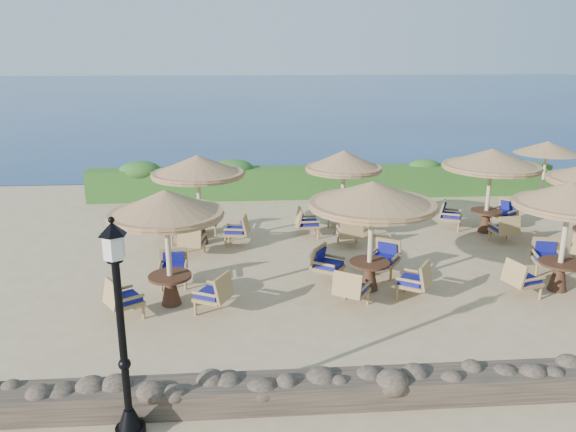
{
  "coord_description": "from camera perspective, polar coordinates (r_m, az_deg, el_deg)",
  "views": [
    {
      "loc": [
        -3.03,
        -14.02,
        5.45
      ],
      "look_at": [
        -1.93,
        0.16,
        1.3
      ],
      "focal_mm": 35.0,
      "sensor_mm": 36.0,
      "label": 1
    }
  ],
  "objects": [
    {
      "name": "ground",
      "position": [
        15.34,
        7.27,
        -4.68
      ],
      "size": [
        120.0,
        120.0,
        0.0
      ],
      "primitive_type": "plane",
      "color": "tan",
      "rests_on": "ground"
    },
    {
      "name": "cafe_set_4",
      "position": [
        17.06,
        5.63,
        3.41
      ],
      "size": [
        2.82,
        2.82,
        2.65
      ],
      "color": "beige",
      "rests_on": "ground"
    },
    {
      "name": "lamp_post",
      "position": [
        8.39,
        -16.46,
        -12.16
      ],
      "size": [
        0.44,
        0.44,
        3.31
      ],
      "color": "black",
      "rests_on": "ground"
    },
    {
      "name": "cafe_set_5",
      "position": [
        18.31,
        19.89,
        4.27
      ],
      "size": [
        2.97,
        2.97,
        2.65
      ],
      "color": "beige",
      "rests_on": "ground"
    },
    {
      "name": "extra_parasol",
      "position": [
        22.3,
        24.84,
        6.32
      ],
      "size": [
        2.3,
        2.3,
        2.41
      ],
      "color": "beige",
      "rests_on": "ground"
    },
    {
      "name": "hedge",
      "position": [
        21.97,
        3.6,
        3.49
      ],
      "size": [
        18.0,
        0.9,
        1.2
      ],
      "primitive_type": "cube",
      "color": "#225019",
      "rests_on": "ground"
    },
    {
      "name": "sea",
      "position": [
        84.25,
        -2.42,
        12.56
      ],
      "size": [
        160.0,
        160.0,
        0.0
      ],
      "primitive_type": "plane",
      "color": "navy",
      "rests_on": "ground"
    },
    {
      "name": "cafe_set_3",
      "position": [
        16.37,
        -9.09,
        3.15
      ],
      "size": [
        2.87,
        2.87,
        2.65
      ],
      "color": "beige",
      "rests_on": "ground"
    },
    {
      "name": "cafe_set_0",
      "position": [
        12.4,
        -12.21,
        -1.05
      ],
      "size": [
        2.77,
        2.68,
        2.65
      ],
      "color": "beige",
      "rests_on": "ground"
    },
    {
      "name": "cafe_set_2",
      "position": [
        14.4,
        26.51,
        -0.02
      ],
      "size": [
        2.7,
        2.7,
        2.65
      ],
      "color": "beige",
      "rests_on": "ground"
    },
    {
      "name": "stone_wall",
      "position": [
        9.88,
        14.74,
        -16.3
      ],
      "size": [
        15.0,
        0.65,
        0.44
      ],
      "primitive_type": "cube",
      "color": "brown",
      "rests_on": "ground"
    },
    {
      "name": "cafe_set_1",
      "position": [
        13.05,
        8.5,
        0.14
      ],
      "size": [
        2.98,
        2.98,
        2.65
      ],
      "color": "beige",
      "rests_on": "ground"
    }
  ]
}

